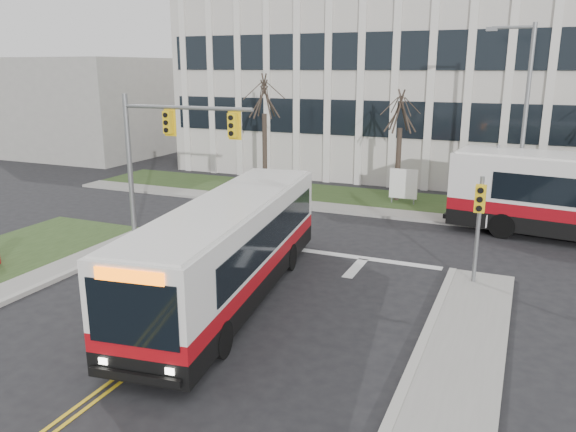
{
  "coord_description": "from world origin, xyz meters",
  "views": [
    {
      "loc": [
        8.49,
        -12.14,
        7.27
      ],
      "look_at": [
        0.65,
        6.07,
        2.0
      ],
      "focal_mm": 35.0,
      "sensor_mm": 36.0,
      "label": 1
    }
  ],
  "objects": [
    {
      "name": "tree_mid",
      "position": [
        2.0,
        18.2,
        4.88
      ],
      "size": [
        1.8,
        1.8,
        6.82
      ],
      "color": "#42352B",
      "rests_on": "ground"
    },
    {
      "name": "building_lawn",
      "position": [
        5.0,
        18.0,
        0.06
      ],
      "size": [
        44.0,
        5.0,
        0.12
      ],
      "primitive_type": "cube",
      "color": "#2C421C",
      "rests_on": "ground"
    },
    {
      "name": "office_building",
      "position": [
        5.0,
        30.0,
        6.0
      ],
      "size": [
        40.0,
        16.0,
        12.0
      ],
      "primitive_type": "cube",
      "color": "beige",
      "rests_on": "ground"
    },
    {
      "name": "signal_pole_far",
      "position": [
        7.2,
        15.4,
        2.5
      ],
      "size": [
        0.34,
        0.39,
        3.8
      ],
      "color": "slate",
      "rests_on": "ground"
    },
    {
      "name": "sidewalk_cross",
      "position": [
        5.0,
        15.2,
        0.07
      ],
      "size": [
        44.0,
        1.6,
        0.14
      ],
      "primitive_type": "cube",
      "color": "#9E9B93",
      "rests_on": "ground"
    },
    {
      "name": "directory_sign",
      "position": [
        2.5,
        17.5,
        1.17
      ],
      "size": [
        1.5,
        0.12,
        2.0
      ],
      "color": "slate",
      "rests_on": "ground"
    },
    {
      "name": "streetlight",
      "position": [
        8.03,
        16.2,
        5.19
      ],
      "size": [
        2.15,
        0.25,
        9.2
      ],
      "color": "slate",
      "rests_on": "ground"
    },
    {
      "name": "signal_pole_near",
      "position": [
        7.2,
        6.9,
        2.5
      ],
      "size": [
        0.34,
        0.39,
        3.8
      ],
      "color": "slate",
      "rests_on": "ground"
    },
    {
      "name": "building_annex",
      "position": [
        -26.0,
        26.0,
        4.0
      ],
      "size": [
        12.0,
        12.0,
        8.0
      ],
      "primitive_type": "cube",
      "color": "#9E9B93",
      "rests_on": "ground"
    },
    {
      "name": "bus_main",
      "position": [
        0.05,
        2.79,
        1.58
      ],
      "size": [
        4.18,
        12.09,
        3.16
      ],
      "primitive_type": null,
      "rotation": [
        0.0,
        0.0,
        0.14
      ],
      "color": "silver",
      "rests_on": "ground"
    },
    {
      "name": "ground",
      "position": [
        0.0,
        0.0,
        0.0
      ],
      "size": [
        120.0,
        120.0,
        0.0
      ],
      "primitive_type": "plane",
      "color": "black",
      "rests_on": "ground"
    },
    {
      "name": "tree_left",
      "position": [
        -6.0,
        18.0,
        5.51
      ],
      "size": [
        1.8,
        1.8,
        7.7
      ],
      "color": "#42352B",
      "rests_on": "ground"
    },
    {
      "name": "mast_arm_signal",
      "position": [
        -5.62,
        7.16,
        4.26
      ],
      "size": [
        6.11,
        0.38,
        6.2
      ],
      "color": "slate",
      "rests_on": "ground"
    }
  ]
}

